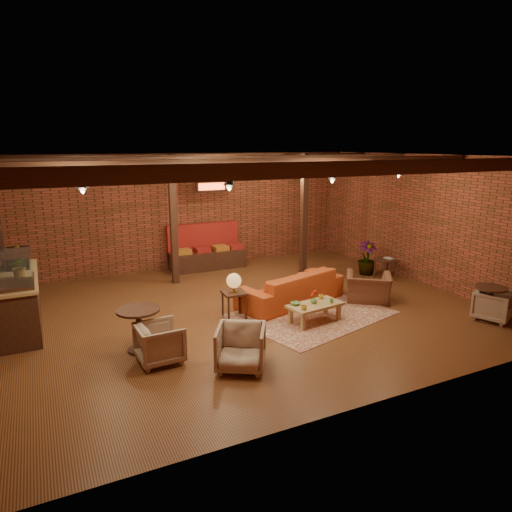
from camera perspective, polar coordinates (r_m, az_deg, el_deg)
name	(u,v)px	position (r m, az deg, el deg)	size (l,w,h in m)	color
floor	(238,312)	(9.68, -2.21, -6.96)	(10.00, 10.00, 0.00)	#3C1F0F
ceiling	(237,156)	(9.05, -2.40, 12.34)	(10.00, 8.00, 0.02)	black
wall_back	(180,212)	(12.95, -9.42, 5.49)	(10.00, 0.02, 3.20)	brown
wall_front	(365,294)	(5.90, 13.48, -4.63)	(10.00, 0.02, 3.20)	brown
wall_right	(422,220)	(12.09, 20.04, 4.27)	(0.02, 8.00, 3.20)	brown
ceiling_beams	(237,163)	(9.06, -2.39, 11.59)	(9.80, 6.40, 0.22)	black
ceiling_pipe	(209,170)	(10.55, -5.90, 10.59)	(0.12, 0.12, 9.60)	black
post_left	(173,220)	(11.45, -10.30, 4.39)	(0.16, 0.16, 3.20)	black
post_right	(304,215)	(12.27, 6.02, 5.15)	(0.16, 0.16, 3.20)	black
service_counter	(17,288)	(9.68, -27.74, -3.59)	(0.80, 2.50, 1.60)	black
plant_counter	(20,264)	(9.76, -27.41, -0.85)	(0.35, 0.39, 0.30)	#337F33
banquette	(207,251)	(12.91, -6.11, 0.61)	(2.10, 0.70, 1.00)	maroon
service_sign	(211,186)	(12.20, -5.61, 8.66)	(0.86, 0.06, 0.30)	#EE3E17
ceiling_spotlights	(237,174)	(9.07, -2.37, 10.20)	(6.40, 4.40, 0.28)	black
rug	(311,314)	(9.60, 6.95, -7.19)	(2.99, 2.29, 0.01)	maroon
sofa	(291,287)	(10.09, 4.36, -3.93)	(2.49, 0.97, 0.73)	#AB3D17
coffee_table	(314,306)	(9.09, 7.31, -6.18)	(1.16, 0.69, 0.63)	#966F46
side_table_lamp	(234,284)	(9.11, -2.78, -3.54)	(0.47, 0.47, 0.94)	black
round_table_left	(139,323)	(7.99, -14.42, -8.07)	(0.72, 0.72, 0.75)	black
armchair_a	(160,341)	(7.61, -11.94, -10.34)	(0.69, 0.65, 0.71)	beige
armchair_b	(241,346)	(7.23, -1.92, -11.13)	(0.74, 0.69, 0.76)	beige
armchair_right	(369,283)	(10.49, 13.89, -3.29)	(0.96, 0.62, 0.84)	brown
side_table_book	(386,261)	(12.26, 15.95, -0.56)	(0.55, 0.55, 0.56)	black
round_table_right	(490,298)	(10.15, 27.20, -4.71)	(0.60, 0.60, 0.71)	black
armchair_far	(494,304)	(10.28, 27.58, -5.33)	(0.65, 0.61, 0.67)	beige
plant_tall	(369,225)	(12.43, 13.94, 3.77)	(1.51, 1.51, 2.70)	#4C7F4C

